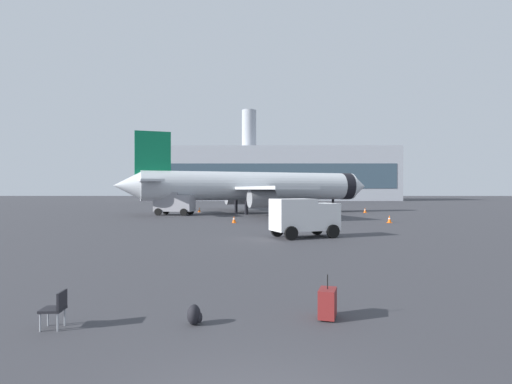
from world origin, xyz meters
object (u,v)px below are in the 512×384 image
(safety_cone_near, at_px, (365,210))
(gate_chair, at_px, (56,307))
(service_truck, at_px, (174,202))
(rolling_suitcase, at_px, (328,303))
(safety_cone_outer, at_px, (234,219))
(traveller_backpack, at_px, (195,315))
(airplane_at_gate, at_px, (253,186))
(safety_cone_far, at_px, (389,219))
(safety_cone_mid, at_px, (199,210))
(cargo_van, at_px, (304,216))

(safety_cone_near, distance_m, gate_chair, 50.45)
(service_truck, distance_m, rolling_suitcase, 42.39)
(safety_cone_outer, relative_size, traveller_backpack, 1.41)
(airplane_at_gate, xyz_separation_m, safety_cone_near, (15.44, 1.11, -3.31))
(safety_cone_near, height_order, rolling_suitcase, rolling_suitcase)
(safety_cone_far, height_order, gate_chair, gate_chair)
(safety_cone_far, xyz_separation_m, safety_cone_outer, (-15.00, -0.21, -0.02))
(airplane_at_gate, bearing_deg, gate_chair, -95.03)
(safety_cone_near, xyz_separation_m, safety_cone_mid, (-23.20, 1.61, 0.00))
(airplane_at_gate, distance_m, safety_cone_near, 15.83)
(safety_cone_mid, xyz_separation_m, safety_cone_far, (21.09, -18.48, 0.01))
(safety_cone_near, distance_m, safety_cone_outer, 24.18)
(traveller_backpack, bearing_deg, safety_cone_outer, 91.62)
(airplane_at_gate, distance_m, safety_cone_far, 20.90)
(cargo_van, height_order, safety_cone_near, cargo_van)
(rolling_suitcase, relative_size, traveller_backpack, 2.29)
(cargo_van, xyz_separation_m, rolling_suitcase, (-1.33, -16.98, -1.06))
(traveller_backpack, distance_m, gate_chair, 3.18)
(airplane_at_gate, relative_size, safety_cone_near, 49.43)
(safety_cone_near, xyz_separation_m, safety_cone_outer, (-17.11, -17.08, -0.01))
(safety_cone_mid, distance_m, safety_cone_far, 28.04)
(cargo_van, xyz_separation_m, safety_cone_far, (9.62, 11.97, -1.09))
(service_truck, relative_size, safety_cone_outer, 7.59)
(safety_cone_mid, relative_size, rolling_suitcase, 0.64)
(safety_cone_near, height_order, safety_cone_far, safety_cone_far)
(safety_cone_near, bearing_deg, safety_cone_mid, 176.03)
(cargo_van, relative_size, safety_cone_near, 6.86)
(cargo_van, xyz_separation_m, safety_cone_near, (11.73, 28.83, -1.10))
(airplane_at_gate, height_order, gate_chair, airplane_at_gate)
(service_truck, bearing_deg, safety_cone_mid, 72.41)
(safety_cone_near, bearing_deg, cargo_van, -112.13)
(safety_cone_near, height_order, gate_chair, gate_chair)
(airplane_at_gate, xyz_separation_m, gate_chair, (-4.00, -45.44, -3.16))
(safety_cone_mid, bearing_deg, gate_chair, -85.55)
(rolling_suitcase, bearing_deg, safety_cone_outer, 98.03)
(safety_cone_far, distance_m, safety_cone_outer, 15.01)
(cargo_van, bearing_deg, safety_cone_far, 51.21)
(cargo_van, xyz_separation_m, gate_chair, (-7.72, -17.72, -0.95))
(safety_cone_outer, bearing_deg, gate_chair, -94.53)
(cargo_van, bearing_deg, safety_cone_near, 67.87)
(airplane_at_gate, relative_size, safety_cone_outer, 51.32)
(service_truck, bearing_deg, gate_chair, -81.83)
(gate_chair, bearing_deg, airplane_at_gate, 84.97)
(rolling_suitcase, xyz_separation_m, gate_chair, (-6.39, -0.74, 0.11))
(cargo_van, relative_size, rolling_suitcase, 4.39)
(traveller_backpack, bearing_deg, gate_chair, -175.08)
(gate_chair, bearing_deg, cargo_van, 66.46)
(traveller_backpack, xyz_separation_m, gate_chair, (-3.16, -0.27, 0.27))
(cargo_van, distance_m, safety_cone_near, 31.14)
(service_truck, xyz_separation_m, traveller_backpack, (9.09, -41.01, -1.37))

